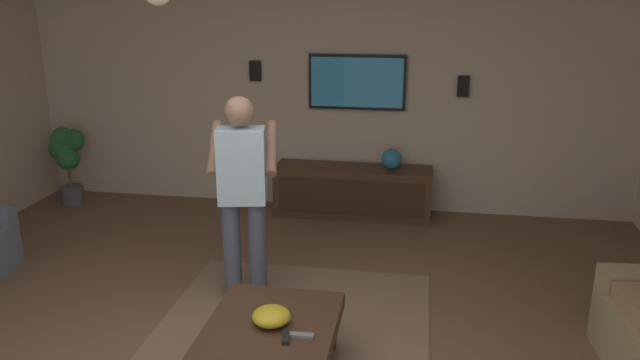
# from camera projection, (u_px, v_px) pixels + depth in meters

# --- Properties ---
(wall_back_tv) EXTENTS (0.10, 6.91, 2.78)m
(wall_back_tv) POSITION_uv_depth(u_px,v_px,m) (325.00, 85.00, 6.72)
(wall_back_tv) COLOR #BCA893
(wall_back_tv) RESTS_ON ground
(coffee_table) EXTENTS (1.00, 0.80, 0.40)m
(coffee_table) POSITION_uv_depth(u_px,v_px,m) (271.00, 340.00, 3.80)
(coffee_table) COLOR #422B1C
(coffee_table) RESTS_ON ground
(media_console) EXTENTS (0.45, 1.70, 0.55)m
(media_console) POSITION_uv_depth(u_px,v_px,m) (353.00, 191.00, 6.68)
(media_console) COLOR #422B1C
(media_console) RESTS_ON ground
(tv) EXTENTS (0.05, 1.05, 0.59)m
(tv) POSITION_uv_depth(u_px,v_px,m) (357.00, 82.00, 6.56)
(tv) COLOR black
(person_standing) EXTENTS (0.61, 0.61, 1.64)m
(person_standing) POSITION_uv_depth(u_px,v_px,m) (243.00, 187.00, 4.68)
(person_standing) COLOR #4C5166
(person_standing) RESTS_ON ground
(potted_plant_tall) EXTENTS (0.37, 0.35, 0.92)m
(potted_plant_tall) POSITION_uv_depth(u_px,v_px,m) (66.00, 152.00, 6.92)
(potted_plant_tall) COLOR #4C4C51
(potted_plant_tall) RESTS_ON ground
(bowl) EXTENTS (0.24, 0.24, 0.11)m
(bowl) POSITION_uv_depth(u_px,v_px,m) (271.00, 316.00, 3.76)
(bowl) COLOR gold
(bowl) RESTS_ON coffee_table
(remote_white) EXTENTS (0.06, 0.15, 0.02)m
(remote_white) POSITION_uv_depth(u_px,v_px,m) (279.00, 317.00, 3.83)
(remote_white) COLOR white
(remote_white) RESTS_ON coffee_table
(remote_black) EXTENTS (0.16, 0.07, 0.02)m
(remote_black) POSITION_uv_depth(u_px,v_px,m) (286.00, 337.00, 3.62)
(remote_black) COLOR black
(remote_black) RESTS_ON coffee_table
(remote_grey) EXTENTS (0.05, 0.15, 0.02)m
(remote_grey) POSITION_uv_depth(u_px,v_px,m) (301.00, 336.00, 3.63)
(remote_grey) COLOR slate
(remote_grey) RESTS_ON coffee_table
(vase_round) EXTENTS (0.22, 0.22, 0.22)m
(vase_round) POSITION_uv_depth(u_px,v_px,m) (392.00, 159.00, 6.51)
(vase_round) COLOR teal
(vase_round) RESTS_ON media_console
(wall_speaker_left) EXTENTS (0.06, 0.12, 0.22)m
(wall_speaker_left) POSITION_uv_depth(u_px,v_px,m) (463.00, 86.00, 6.40)
(wall_speaker_left) COLOR black
(wall_speaker_right) EXTENTS (0.06, 0.12, 0.22)m
(wall_speaker_right) POSITION_uv_depth(u_px,v_px,m) (255.00, 71.00, 6.73)
(wall_speaker_right) COLOR black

